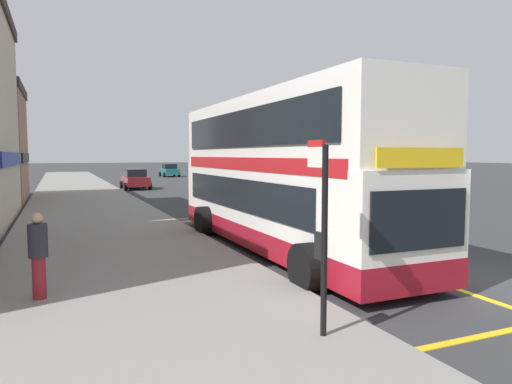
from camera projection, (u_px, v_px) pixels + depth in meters
The scene contains 8 objects.
ground_plane at pixel (166, 187), 39.46m from camera, with size 260.00×260.00×0.00m, color #333335.
pavement_near at pixel (78, 189), 36.71m from camera, with size 6.00×76.00×0.14m, color gray.
double_decker_bus at pixel (280, 179), 13.53m from camera, with size 3.21×11.41×4.40m.
bus_bay_markings at pixel (279, 248), 13.79m from camera, with size 3.15×14.70×0.01m.
bus_stop_sign at pixel (322, 222), 6.72m from camera, with size 0.09×0.51×2.85m.
parked_car_teal_ahead at pixel (169, 170), 59.04m from camera, with size 2.09×4.20×1.62m.
parked_car_maroon_far at pixel (135, 179), 37.62m from camera, with size 2.09×4.20×1.62m.
pedestrian_waiting_near_sign at pixel (38, 252), 8.44m from camera, with size 0.34×0.34×1.59m.
Camera 1 is at (-8.43, -7.22, 2.77)m, focal length 32.57 mm.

